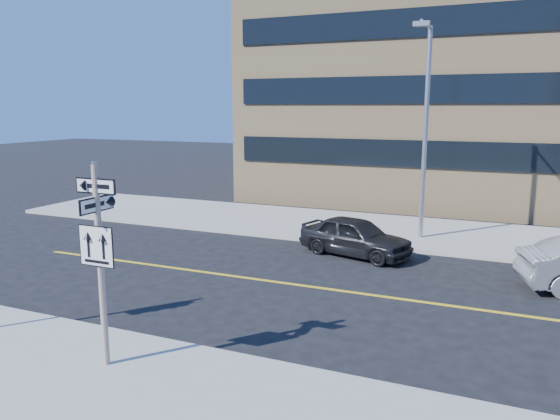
% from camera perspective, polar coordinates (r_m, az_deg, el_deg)
% --- Properties ---
extents(ground, '(120.00, 120.00, 0.00)m').
position_cam_1_polar(ground, '(13.73, -10.64, -11.79)').
color(ground, black).
rests_on(ground, ground).
extents(sign_pole, '(0.92, 0.92, 4.06)m').
position_cam_1_polar(sign_pole, '(11.08, -18.35, -4.36)').
color(sign_pole, silver).
rests_on(sign_pole, near_sidewalk).
extents(parked_car_a, '(2.68, 4.37, 1.39)m').
position_cam_1_polar(parked_car_a, '(19.52, 7.89, -2.75)').
color(parked_car_a, black).
rests_on(parked_car_a, ground).
extents(streetlight_a, '(0.55, 2.25, 8.00)m').
position_cam_1_polar(streetlight_a, '(21.45, 14.92, 9.16)').
color(streetlight_a, gray).
rests_on(streetlight_a, far_sidewalk).
extents(building_brick, '(18.00, 18.00, 18.00)m').
position_cam_1_polar(building_brick, '(36.03, 15.54, 16.41)').
color(building_brick, tan).
rests_on(building_brick, ground).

